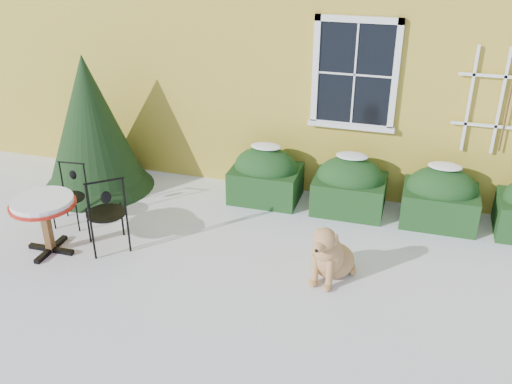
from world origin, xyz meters
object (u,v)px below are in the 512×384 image
(dog, at_px, (330,256))
(evergreen_shrub, at_px, (92,137))
(bistro_table, at_px, (43,208))
(patio_chair_far, at_px, (71,195))
(patio_chair_near, at_px, (106,212))

(dog, bearing_deg, evergreen_shrub, 175.18)
(evergreen_shrub, height_order, bistro_table, evergreen_shrub)
(evergreen_shrub, height_order, patio_chair_far, evergreen_shrub)
(evergreen_shrub, bearing_deg, dog, -20.02)
(patio_chair_near, distance_m, patio_chair_far, 0.99)
(patio_chair_far, bearing_deg, evergreen_shrub, 97.64)
(evergreen_shrub, bearing_deg, patio_chair_near, -55.10)
(patio_chair_far, relative_size, dog, 1.03)
(patio_chair_near, height_order, dog, patio_chair_near)
(patio_chair_far, xyz_separation_m, dog, (3.80, -0.34, -0.12))
(patio_chair_far, height_order, dog, patio_chair_far)
(evergreen_shrub, relative_size, dog, 2.52)
(evergreen_shrub, xyz_separation_m, bistro_table, (0.40, -1.92, -0.22))
(bistro_table, bearing_deg, evergreen_shrub, 101.89)
(bistro_table, bearing_deg, patio_chair_far, 99.74)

